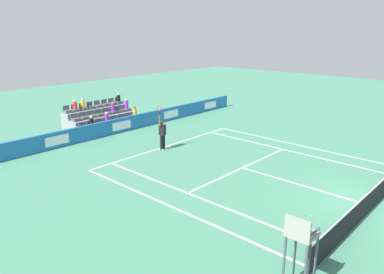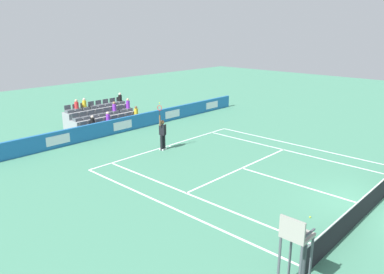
{
  "view_description": "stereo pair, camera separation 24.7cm",
  "coord_description": "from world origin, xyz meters",
  "px_view_note": "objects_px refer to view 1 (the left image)",
  "views": [
    {
      "loc": [
        14.99,
        3.76,
        6.91
      ],
      "look_at": [
        0.36,
        -9.56,
        1.1
      ],
      "focal_mm": 35.04,
      "sensor_mm": 36.0,
      "label": 1
    },
    {
      "loc": [
        14.82,
        3.94,
        6.91
      ],
      "look_at": [
        0.36,
        -9.56,
        1.1
      ],
      "focal_mm": 35.04,
      "sensor_mm": 36.0,
      "label": 2
    }
  ],
  "objects_px": {
    "tennis_player": "(162,134)",
    "loose_tennis_ball": "(312,216)",
    "tennis_net": "(376,195)",
    "umpire_chair": "(300,243)"
  },
  "relations": [
    {
      "from": "tennis_player",
      "to": "loose_tennis_ball",
      "type": "distance_m",
      "value": 10.3
    },
    {
      "from": "tennis_player",
      "to": "umpire_chair",
      "type": "height_order",
      "value": "tennis_player"
    },
    {
      "from": "umpire_chair",
      "to": "tennis_net",
      "type": "bearing_deg",
      "value": -179.32
    },
    {
      "from": "umpire_chair",
      "to": "loose_tennis_ball",
      "type": "distance_m",
      "value": 4.77
    },
    {
      "from": "tennis_net",
      "to": "umpire_chair",
      "type": "distance_m",
      "value": 6.84
    },
    {
      "from": "tennis_net",
      "to": "umpire_chair",
      "type": "xyz_separation_m",
      "value": [
        6.76,
        0.08,
        1.03
      ]
    },
    {
      "from": "tennis_player",
      "to": "loose_tennis_ball",
      "type": "xyz_separation_m",
      "value": [
        1.78,
        10.1,
        -0.96
      ]
    },
    {
      "from": "umpire_chair",
      "to": "loose_tennis_ball",
      "type": "height_order",
      "value": "umpire_chair"
    },
    {
      "from": "tennis_net",
      "to": "tennis_player",
      "type": "xyz_separation_m",
      "value": [
        0.72,
        -11.56,
        0.5
      ]
    },
    {
      "from": "tennis_player",
      "to": "umpire_chair",
      "type": "distance_m",
      "value": 13.12
    }
  ]
}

